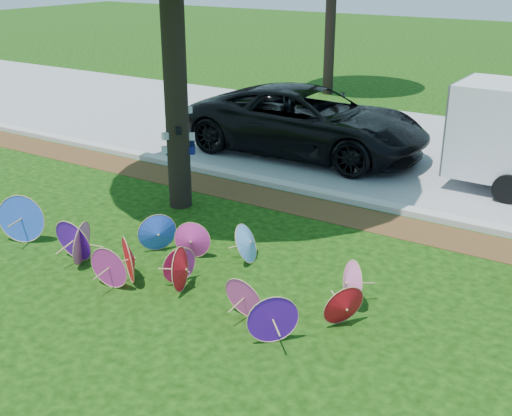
# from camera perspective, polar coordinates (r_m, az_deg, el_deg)

# --- Properties ---
(ground) EXTENTS (90.00, 90.00, 0.00)m
(ground) POSITION_cam_1_polar(r_m,az_deg,el_deg) (9.30, -9.32, -8.43)
(ground) COLOR black
(ground) RESTS_ON ground
(mulch_strip) EXTENTS (90.00, 1.00, 0.01)m
(mulch_strip) POSITION_cam_1_polar(r_m,az_deg,el_deg) (12.65, 4.13, 0.22)
(mulch_strip) COLOR #472D16
(mulch_strip) RESTS_ON ground
(curb) EXTENTS (90.00, 0.30, 0.12)m
(curb) POSITION_cam_1_polar(r_m,az_deg,el_deg) (13.21, 5.58, 1.38)
(curb) COLOR #B7B5AD
(curb) RESTS_ON ground
(street) EXTENTS (90.00, 8.00, 0.01)m
(street) POSITION_cam_1_polar(r_m,az_deg,el_deg) (16.87, 12.02, 5.32)
(street) COLOR gray
(street) RESTS_ON ground
(parasol_pile) EXTENTS (6.53, 2.44, 0.86)m
(parasol_pile) POSITION_cam_1_polar(r_m,az_deg,el_deg) (9.86, -8.61, -4.24)
(parasol_pile) COLOR #6112C0
(parasol_pile) RESTS_ON ground
(black_van) EXTENTS (5.94, 2.89, 1.63)m
(black_van) POSITION_cam_1_polar(r_m,az_deg,el_deg) (15.80, 4.63, 7.67)
(black_van) COLOR black
(black_van) RESTS_ON ground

